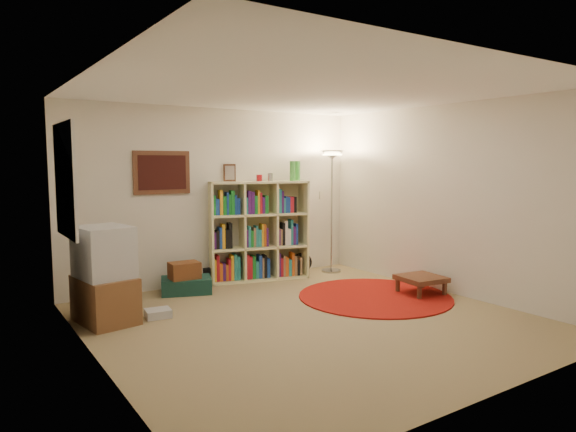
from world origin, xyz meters
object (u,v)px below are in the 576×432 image
object	(u,v)px
suitcase	(186,285)
side_table	(421,279)
bookshelf	(257,232)
floor_lamp	(332,171)
tv_stand	(105,276)
floor_fan	(302,264)

from	to	relation	value
suitcase	side_table	xyz separation A→B (m)	(2.55, -1.78, 0.10)
bookshelf	floor_lamp	distance (m)	1.55
suitcase	side_table	bearing A→B (deg)	-14.87
floor_lamp	suitcase	distance (m)	2.86
floor_lamp	tv_stand	xyz separation A→B (m)	(-3.66, -0.68, -1.09)
suitcase	side_table	world-z (taller)	side_table
floor_fan	tv_stand	bearing A→B (deg)	-146.97
tv_stand	floor_fan	bearing A→B (deg)	4.17
bookshelf	suitcase	bearing A→B (deg)	-157.39
bookshelf	tv_stand	world-z (taller)	bookshelf
floor_fan	tv_stand	distance (m)	3.25
tv_stand	side_table	xyz separation A→B (m)	(3.77, -1.09, -0.30)
floor_lamp	suitcase	size ratio (longest dim) A/B	2.56
floor_fan	suitcase	size ratio (longest dim) A/B	0.46
floor_lamp	suitcase	world-z (taller)	floor_lamp
floor_lamp	floor_fan	size ratio (longest dim) A/B	5.57
floor_fan	side_table	world-z (taller)	floor_fan
suitcase	tv_stand	bearing A→B (deg)	-130.13
floor_fan	suitcase	bearing A→B (deg)	-158.80
floor_fan	tv_stand	size ratio (longest dim) A/B	0.33
floor_lamp	floor_fan	xyz separation A→B (m)	(-0.52, 0.08, -1.42)
bookshelf	floor_fan	size ratio (longest dim) A/B	5.09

